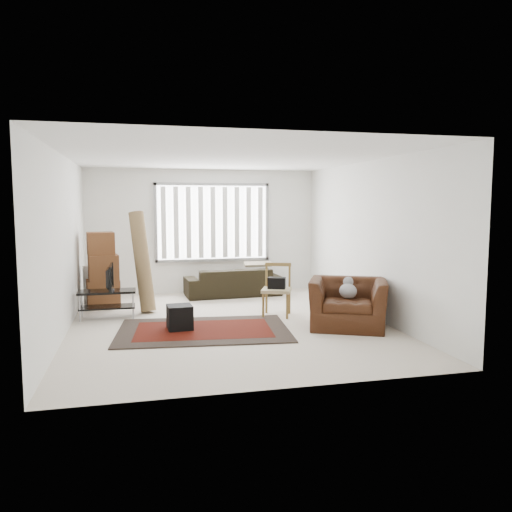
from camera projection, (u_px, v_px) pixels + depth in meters
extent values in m
plane|color=beige|center=(228.00, 323.00, 8.19)|extent=(6.00, 6.00, 0.00)
cube|color=white|center=(227.00, 157.00, 7.91)|extent=(5.00, 6.00, 0.02)
cube|color=white|center=(204.00, 232.00, 10.95)|extent=(5.00, 0.02, 2.70)
cube|color=white|center=(279.00, 263.00, 5.15)|extent=(5.00, 0.02, 2.70)
cube|color=white|center=(64.00, 244.00, 7.47)|extent=(0.02, 6.00, 2.70)
cube|color=white|center=(370.00, 239.00, 8.63)|extent=(0.02, 6.00, 2.70)
cube|color=white|center=(213.00, 222.00, 10.96)|extent=(2.40, 0.01, 1.60)
cube|color=gray|center=(213.00, 222.00, 10.94)|extent=(2.52, 0.06, 1.72)
cube|color=white|center=(213.00, 222.00, 10.90)|extent=(2.40, 0.02, 1.55)
cube|color=black|center=(204.00, 330.00, 7.71)|extent=(2.77, 2.00, 0.02)
cube|color=#470E06|center=(204.00, 329.00, 7.71)|extent=(2.18, 1.40, 0.00)
cube|color=black|center=(107.00, 292.00, 8.54)|extent=(0.96, 0.43, 0.04)
cube|color=black|center=(107.00, 307.00, 8.57)|extent=(0.92, 0.40, 0.03)
cylinder|color=#B2B2B7|center=(80.00, 308.00, 8.29)|extent=(0.03, 0.03, 0.48)
cylinder|color=#B2B2B7|center=(133.00, 305.00, 8.49)|extent=(0.03, 0.03, 0.48)
cylinder|color=#B2B2B7|center=(82.00, 303.00, 8.64)|extent=(0.03, 0.03, 0.48)
cylinder|color=#B2B2B7|center=(133.00, 301.00, 8.84)|extent=(0.03, 0.03, 0.48)
imported|color=black|center=(106.00, 278.00, 8.51)|extent=(0.10, 0.78, 0.45)
cube|color=black|center=(180.00, 317.00, 7.73)|extent=(0.40, 0.40, 0.37)
cube|color=brown|center=(103.00, 294.00, 9.44)|extent=(0.66, 0.61, 0.53)
cube|color=brown|center=(103.00, 267.00, 9.37)|extent=(0.59, 0.55, 0.48)
cube|color=brown|center=(101.00, 243.00, 9.36)|extent=(0.54, 0.54, 0.42)
cube|color=silver|center=(100.00, 285.00, 9.65)|extent=(0.64, 0.32, 0.78)
cylinder|color=olive|center=(142.00, 261.00, 9.04)|extent=(0.54, 0.72, 1.83)
imported|color=black|center=(233.00, 278.00, 10.65)|extent=(2.06, 0.98, 0.78)
cube|color=tan|center=(277.00, 290.00, 8.70)|extent=(0.64, 0.64, 0.05)
cylinder|color=olive|center=(263.00, 305.00, 8.56)|extent=(0.04, 0.04, 0.46)
cylinder|color=olive|center=(287.00, 306.00, 8.49)|extent=(0.04, 0.04, 0.46)
cylinder|color=olive|center=(266.00, 300.00, 8.96)|extent=(0.04, 0.04, 0.46)
cylinder|color=olive|center=(289.00, 301.00, 8.90)|extent=(0.04, 0.04, 0.46)
cube|color=olive|center=(278.00, 264.00, 8.87)|extent=(0.45, 0.21, 0.06)
cube|color=olive|center=(267.00, 275.00, 8.92)|extent=(0.06, 0.06, 0.46)
cube|color=olive|center=(290.00, 276.00, 8.86)|extent=(0.06, 0.06, 0.46)
cube|color=black|center=(277.00, 283.00, 8.69)|extent=(0.35, 0.28, 0.20)
imported|color=#381A0B|center=(348.00, 300.00, 7.91)|extent=(1.51, 1.43, 0.88)
ellipsoid|color=#59595B|center=(348.00, 292.00, 7.89)|extent=(0.35, 0.39, 0.22)
sphere|color=#59595B|center=(348.00, 282.00, 8.04)|extent=(0.16, 0.16, 0.16)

